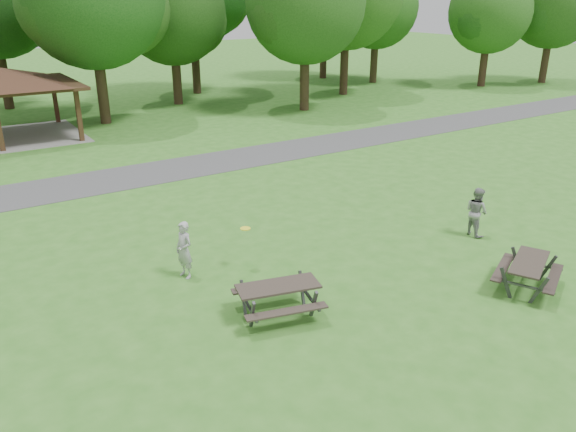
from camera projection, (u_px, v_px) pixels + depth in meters
The scene contains 12 objects.
ground at pixel (350, 336), 12.27m from camera, with size 160.00×160.00×0.00m, color #327320.
asphalt_path at pixel (136, 176), 23.18m from camera, with size 120.00×3.20×0.02m, color #434345.
tree_row_f at pixel (173, 14), 36.47m from camera, with size 7.35×7.00×9.55m.
tree_row_g at pixel (306, 6), 34.28m from camera, with size 7.77×7.40×10.25m.
tree_row_i at pixel (377, 9), 45.98m from camera, with size 7.14×6.80×9.52m.
tree_row_j at pixel (490, 14), 44.09m from camera, with size 6.72×6.40×8.96m.
tree_flank_right at pixel (554, 6), 45.76m from camera, with size 7.56×7.20×9.97m.
picnic_table_middle at pixel (278, 292), 12.86m from camera, with size 2.21×1.94×0.82m.
picnic_table_far at pixel (528, 268), 14.08m from camera, with size 2.27×2.11×0.79m.
frisbee_in_flight at pixel (245, 228), 14.94m from camera, with size 0.30×0.30×0.02m.
frisbee_thrower at pixel (184, 250), 14.60m from camera, with size 0.56×0.37×1.55m, color #A8A8AA.
frisbee_catcher at pixel (476, 212), 17.22m from camera, with size 0.75×0.58×1.53m, color gray.
Camera 1 is at (-6.84, -8.02, 6.95)m, focal length 35.00 mm.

